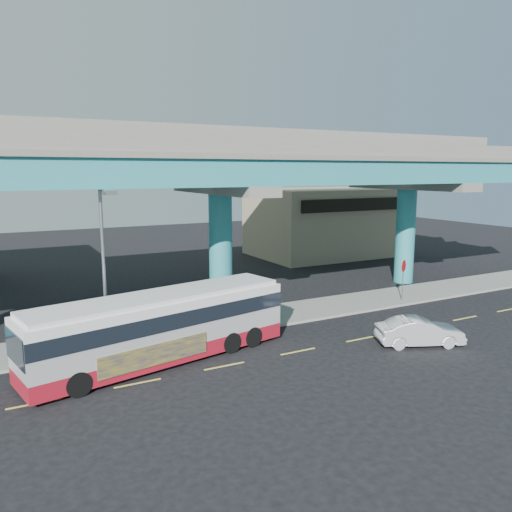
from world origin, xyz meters
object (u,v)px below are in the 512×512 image
street_lamp (105,247)px  stop_sign (403,271)px  sedan (420,332)px  parked_car (78,332)px  transit_bus (161,325)px

street_lamp → stop_sign: 19.81m
street_lamp → sedan: bearing=-22.3°
sedan → parked_car: sedan is taller
parked_car → stop_sign: (20.68, -1.36, 1.42)m
stop_sign → street_lamp: bearing=177.7°
stop_sign → transit_bus: bearing=-176.2°
sedan → street_lamp: (-14.30, 5.86, 4.63)m
street_lamp → transit_bus: bearing=-41.7°
transit_bus → sedan: transit_bus is taller
transit_bus → sedan: size_ratio=2.82×
transit_bus → parked_car: (-3.15, 3.90, -0.99)m
transit_bus → stop_sign: size_ratio=4.58×
transit_bus → stop_sign: transit_bus is taller
sedan → stop_sign: size_ratio=1.63×
parked_car → street_lamp: street_lamp is taller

